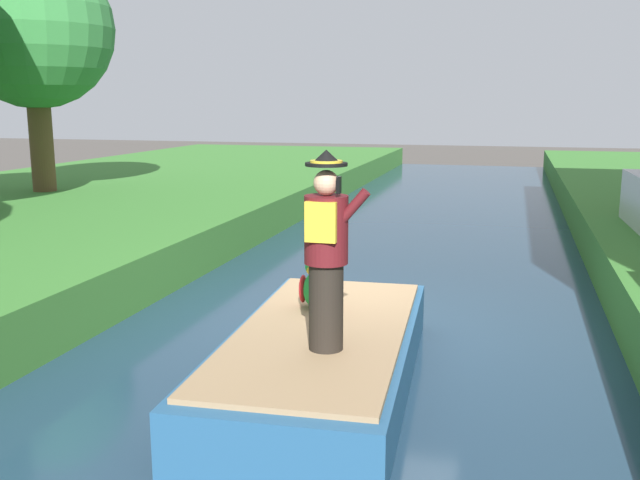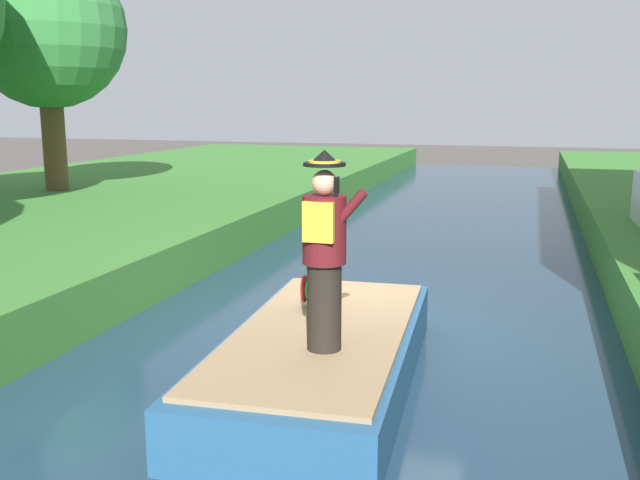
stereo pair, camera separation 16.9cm
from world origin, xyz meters
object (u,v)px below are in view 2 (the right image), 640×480
object	(u,v)px
boat	(322,357)
person_pirate	(325,252)
parrot_plush	(316,286)
tree_broad	(46,30)

from	to	relation	value
boat	person_pirate	world-z (taller)	person_pirate
parrot_plush	tree_broad	bearing A→B (deg)	140.51
boat	tree_broad	xyz separation A→B (m)	(-9.09, 7.97, 4.20)
person_pirate	boat	bearing A→B (deg)	104.43
boat	person_pirate	distance (m)	1.37
tree_broad	person_pirate	bearing A→B (deg)	-42.62
boat	tree_broad	size ratio (longest dim) A/B	0.76
parrot_plush	tree_broad	xyz separation A→B (m)	(-8.81, 7.26, 3.64)
parrot_plush	tree_broad	size ratio (longest dim) A/B	0.10
boat	person_pirate	size ratio (longest dim) A/B	2.32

